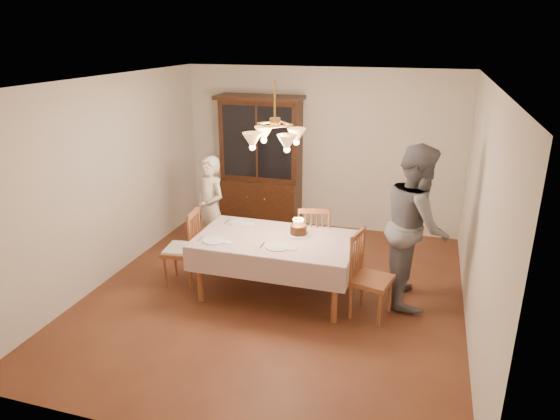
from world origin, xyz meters
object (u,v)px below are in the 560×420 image
(china_hutch, at_px, (261,165))
(birthday_cake, at_px, (298,230))
(elderly_woman, at_px, (211,208))
(dining_table, at_px, (275,244))
(chair_far_side, at_px, (314,244))

(china_hutch, height_order, birthday_cake, china_hutch)
(birthday_cake, bearing_deg, elderly_woman, 155.99)
(china_hutch, height_order, elderly_woman, china_hutch)
(dining_table, distance_m, elderly_woman, 1.47)
(chair_far_side, bearing_deg, birthday_cake, -100.44)
(china_hutch, bearing_deg, birthday_cake, -60.14)
(chair_far_side, bearing_deg, china_hutch, 128.87)
(elderly_woman, bearing_deg, birthday_cake, 7.83)
(dining_table, distance_m, chair_far_side, 0.78)
(dining_table, bearing_deg, chair_far_side, 64.11)
(dining_table, relative_size, china_hutch, 0.88)
(dining_table, xyz_separation_m, chair_far_side, (0.33, 0.67, -0.24))
(china_hutch, distance_m, birthday_cake, 2.39)
(dining_table, distance_m, china_hutch, 2.47)
(dining_table, bearing_deg, birthday_cake, 38.39)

